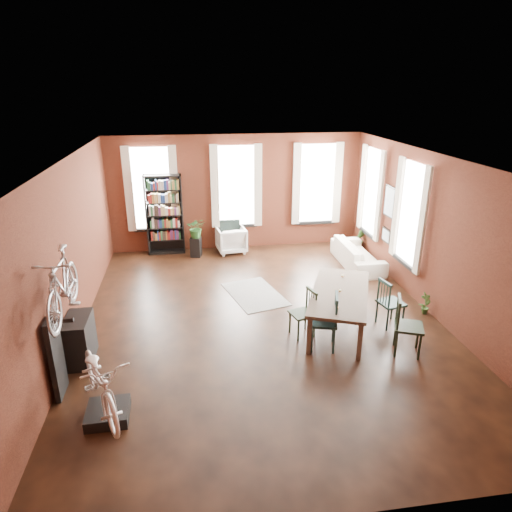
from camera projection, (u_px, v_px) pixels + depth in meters
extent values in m
plane|color=black|center=(262.00, 321.00, 9.15)|extent=(9.00, 9.00, 0.00)
cube|color=silver|center=(263.00, 160.00, 8.02)|extent=(7.00, 9.00, 0.04)
cube|color=#421910|center=(236.00, 193.00, 12.75)|extent=(7.00, 0.04, 3.20)
cube|color=#421910|center=(337.00, 398.00, 4.42)|extent=(7.00, 0.04, 3.20)
cube|color=#421910|center=(68.00, 255.00, 8.10)|extent=(0.04, 9.00, 3.20)
cube|color=#421910|center=(435.00, 237.00, 9.07)|extent=(0.04, 9.00, 3.20)
cube|color=white|center=(152.00, 189.00, 12.33)|extent=(1.00, 0.04, 2.20)
cube|color=#BEB099|center=(152.00, 189.00, 12.26)|extent=(1.40, 0.06, 2.30)
cube|color=white|center=(236.00, 186.00, 12.65)|extent=(1.00, 0.04, 2.20)
cube|color=#BEB099|center=(237.00, 186.00, 12.58)|extent=(1.40, 0.06, 2.30)
cube|color=white|center=(317.00, 183.00, 12.97)|extent=(1.00, 0.04, 2.20)
cube|color=#BEB099|center=(317.00, 184.00, 12.90)|extent=(1.40, 0.06, 2.30)
cube|color=white|center=(412.00, 214.00, 9.92)|extent=(0.04, 1.00, 2.20)
cube|color=#BEB099|center=(409.00, 214.00, 9.91)|extent=(0.06, 1.40, 2.30)
cube|color=white|center=(373.00, 192.00, 11.95)|extent=(0.04, 1.00, 2.20)
cube|color=#BEB099|center=(370.00, 192.00, 11.95)|extent=(0.06, 1.40, 2.30)
cube|color=black|center=(390.00, 202.00, 10.94)|extent=(0.04, 0.55, 0.75)
cube|color=black|center=(387.00, 236.00, 11.24)|extent=(0.04, 0.45, 0.35)
cube|color=#49382C|center=(339.00, 310.00, 8.77)|extent=(1.81, 2.48, 0.77)
cube|color=#1A3938|center=(323.00, 321.00, 8.06)|extent=(0.59, 0.59, 1.03)
cube|color=#1E301C|center=(302.00, 313.00, 8.48)|extent=(0.51, 0.51, 0.90)
cube|color=black|center=(409.00, 327.00, 7.89)|extent=(0.62, 0.62, 1.03)
cube|color=#1A3A37|center=(391.00, 303.00, 8.84)|extent=(0.52, 0.52, 0.96)
cube|color=black|center=(165.00, 215.00, 12.46)|extent=(1.00, 0.32, 2.20)
imported|color=white|center=(231.00, 238.00, 12.77)|extent=(0.86, 0.81, 0.79)
imported|color=beige|center=(358.00, 250.00, 11.82)|extent=(0.61, 2.08, 0.81)
cube|color=black|center=(255.00, 294.00, 10.29)|extent=(1.43, 1.87, 0.01)
cube|color=black|center=(108.00, 413.00, 6.46)|extent=(0.59, 0.59, 0.17)
cube|color=black|center=(56.00, 357.00, 6.78)|extent=(0.16, 0.60, 1.30)
cube|color=black|center=(80.00, 339.00, 7.72)|extent=(0.40, 0.80, 0.80)
cube|color=black|center=(196.00, 247.00, 12.47)|extent=(0.33, 0.33, 0.54)
imported|color=#2C5D25|center=(358.00, 246.00, 12.92)|extent=(0.48, 0.73, 0.30)
imported|color=#356127|center=(424.00, 310.00, 9.40)|extent=(0.38, 0.52, 0.17)
imported|color=silver|center=(97.00, 354.00, 6.12)|extent=(0.92, 1.09, 1.77)
imported|color=#A5A8AD|center=(58.00, 263.00, 6.29)|extent=(0.47, 1.00, 1.66)
imported|color=#255823|center=(196.00, 230.00, 12.30)|extent=(0.53, 0.58, 0.43)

